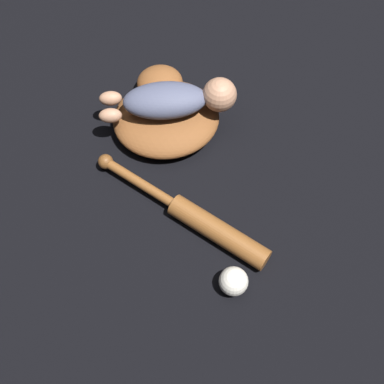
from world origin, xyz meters
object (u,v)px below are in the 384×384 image
baseball_bat (200,220)px  baseball (233,281)px  baby_figure (176,99)px  baseball_glove (165,112)px

baseball_bat → baseball: baseball is taller
baseball → baby_figure: bearing=93.2°
baseball_glove → baseball: (0.05, -0.52, -0.01)m
baseball_glove → baseball: 0.53m
baby_figure → baseball: 0.51m
baseball_glove → baby_figure: bearing=-43.4°
baby_figure → baseball: bearing=-86.8°
baseball_glove → baby_figure: (0.03, -0.03, 0.08)m
baseball_glove → baseball_bat: baseball_glove is taller
baseball_bat → baseball: 0.18m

